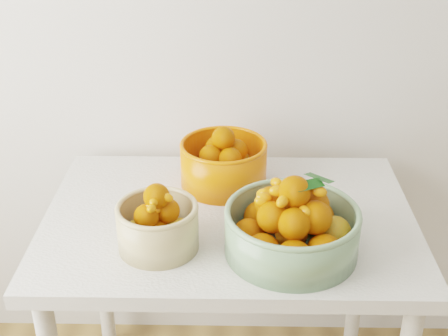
{
  "coord_description": "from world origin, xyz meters",
  "views": [
    {
      "loc": [
        -0.44,
        0.17,
        1.65
      ],
      "look_at": [
        -0.46,
        1.55,
        0.92
      ],
      "focal_mm": 50.0,
      "sensor_mm": 36.0,
      "label": 1
    }
  ],
  "objects": [
    {
      "name": "bowl_green",
      "position": [
        -0.3,
        1.43,
        0.82
      ],
      "size": [
        0.39,
        0.39,
        0.21
      ],
      "rotation": [
        0.0,
        0.0,
        -0.2
      ],
      "color": "gray",
      "rests_on": "table"
    },
    {
      "name": "bowl_orange",
      "position": [
        -0.47,
        1.77,
        0.82
      ],
      "size": [
        0.27,
        0.27,
        0.18
      ],
      "rotation": [
        0.0,
        0.0,
        0.07
      ],
      "color": "#F25B0B",
      "rests_on": "table"
    },
    {
      "name": "table",
      "position": [
        -0.45,
        1.6,
        0.65
      ],
      "size": [
        1.0,
        0.7,
        0.75
      ],
      "color": "silver",
      "rests_on": "ground"
    },
    {
      "name": "bowl_cream",
      "position": [
        -0.62,
        1.45,
        0.82
      ],
      "size": [
        0.26,
        0.26,
        0.17
      ],
      "rotation": [
        0.0,
        0.0,
        0.32
      ],
      "color": "tan",
      "rests_on": "table"
    }
  ]
}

